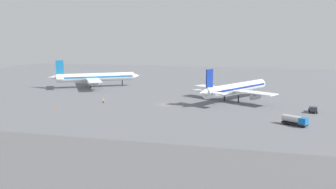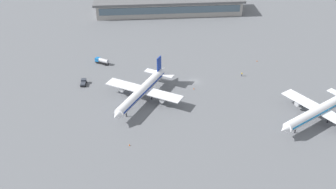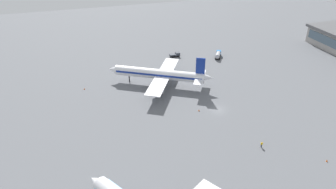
% 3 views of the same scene
% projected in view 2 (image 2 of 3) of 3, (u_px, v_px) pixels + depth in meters
% --- Properties ---
extents(ground, '(288.00, 288.00, 0.00)m').
position_uv_depth(ground, '(194.00, 81.00, 168.38)').
color(ground, slate).
extents(terminal_building, '(83.33, 19.17, 8.58)m').
position_uv_depth(terminal_building, '(169.00, 5.00, 231.35)').
color(terminal_building, '#9E9993').
rests_on(terminal_building, ground).
extents(airplane_at_gate, '(29.22, 34.87, 11.80)m').
position_uv_depth(airplane_at_gate, '(142.00, 91.00, 154.12)').
color(airplane_at_gate, white).
rests_on(airplane_at_gate, ground).
extents(airplane_taxiing, '(34.91, 29.30, 11.91)m').
position_uv_depth(airplane_taxiing, '(319.00, 111.00, 142.97)').
color(airplane_taxiing, white).
rests_on(airplane_taxiing, ground).
extents(pushback_tractor, '(2.36, 4.48, 1.90)m').
position_uv_depth(pushback_tractor, '(83.00, 82.00, 165.90)').
color(pushback_tractor, black).
rests_on(pushback_tractor, ground).
extents(fuel_truck, '(6.35, 4.94, 2.50)m').
position_uv_depth(fuel_truck, '(102.00, 61.00, 180.75)').
color(fuel_truck, black).
rests_on(fuel_truck, ground).
extents(ground_crew_worker, '(0.42, 0.58, 1.67)m').
position_uv_depth(ground_crew_worker, '(242.00, 74.00, 171.69)').
color(ground_crew_worker, '#1E2338').
rests_on(ground_crew_worker, ground).
extents(safety_cone_near_gate, '(0.44, 0.44, 0.60)m').
position_uv_depth(safety_cone_near_gate, '(257.00, 61.00, 183.08)').
color(safety_cone_near_gate, '#EA590C').
rests_on(safety_cone_near_gate, ground).
extents(safety_cone_mid_apron, '(0.44, 0.44, 0.60)m').
position_uv_depth(safety_cone_mid_apron, '(130.00, 145.00, 133.51)').
color(safety_cone_mid_apron, '#EA590C').
rests_on(safety_cone_mid_apron, ground).
extents(safety_cone_far_side, '(0.44, 0.44, 0.60)m').
position_uv_depth(safety_cone_far_side, '(194.00, 88.00, 163.13)').
color(safety_cone_far_side, '#EA590C').
rests_on(safety_cone_far_side, ground).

